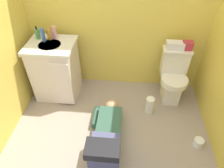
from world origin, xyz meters
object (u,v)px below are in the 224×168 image
at_px(soap_dispenser, 37,34).
at_px(toilet, 173,77).
at_px(faucet, 53,35).
at_px(bottle_pink, 54,33).
at_px(toilet_paper_roll, 198,142).
at_px(vanity_cabinet, 56,70).
at_px(toiletry_bag, 187,46).
at_px(bottle_amber, 49,34).
at_px(person_plumber, 107,135).
at_px(paper_towel_roll, 150,105).
at_px(tissue_box, 175,45).
at_px(bottle_blue, 43,35).

bearing_deg(soap_dispenser, toilet, -2.33).
distance_m(faucet, bottle_pink, 0.04).
bearing_deg(toilet_paper_roll, faucet, 154.38).
relative_size(vanity_cabinet, bottle_pink, 4.94).
bearing_deg(toiletry_bag, bottle_amber, -179.23).
distance_m(bottle_amber, bottle_pink, 0.07).
xyz_separation_m(person_plumber, bottle_pink, (-0.77, 0.97, 0.73)).
xyz_separation_m(bottle_pink, paper_towel_roll, (1.27, -0.41, -0.78)).
bearing_deg(person_plumber, faucet, 129.39).
bearing_deg(faucet, person_plumber, -50.61).
height_order(bottle_pink, toilet_paper_roll, bottle_pink).
relative_size(toiletry_bag, bottle_pink, 0.75).
xyz_separation_m(faucet, tissue_box, (1.56, -0.00, -0.07)).
bearing_deg(toilet_paper_roll, person_plumber, -175.59).
relative_size(tissue_box, bottle_blue, 1.26).
xyz_separation_m(soap_dispenser, bottle_blue, (0.10, -0.07, 0.02)).
xyz_separation_m(person_plumber, soap_dispenser, (-0.98, 0.95, 0.71)).
relative_size(faucet, paper_towel_roll, 0.42).
relative_size(person_plumber, toilet_paper_roll, 9.68).
distance_m(bottle_blue, toilet_paper_roll, 2.26).
xyz_separation_m(person_plumber, tissue_box, (0.76, 0.96, 0.62)).
bearing_deg(bottle_amber, toiletry_bag, 0.77).
bearing_deg(bottle_pink, vanity_cabinet, -99.56).
bearing_deg(tissue_box, bottle_amber, -179.16).
height_order(tissue_box, toiletry_bag, toiletry_bag).
xyz_separation_m(toilet, tissue_box, (-0.05, 0.09, 0.43)).
distance_m(faucet, tissue_box, 1.56).
relative_size(toilet, vanity_cabinet, 0.91).
xyz_separation_m(vanity_cabinet, toilet_paper_roll, (1.84, -0.74, -0.37)).
xyz_separation_m(toiletry_bag, paper_towel_roll, (-0.40, -0.41, -0.69)).
xyz_separation_m(faucet, paper_towel_roll, (1.30, -0.41, -0.75)).
bearing_deg(toiletry_bag, toilet, -139.23).
relative_size(faucet, soap_dispenser, 0.60).
bearing_deg(vanity_cabinet, toilet_paper_roll, -21.86).
xyz_separation_m(toiletry_bag, bottle_pink, (-1.68, 0.00, 0.10)).
distance_m(vanity_cabinet, toilet_paper_roll, 2.02).
xyz_separation_m(bottle_blue, toilet_paper_roll, (1.94, -0.80, -0.86)).
bearing_deg(tissue_box, soap_dispenser, -179.42).
bearing_deg(tissue_box, toilet_paper_roll, -71.89).
bearing_deg(faucet, vanity_cabinet, -88.69).
bearing_deg(bottle_pink, soap_dispenser, -174.77).
distance_m(tissue_box, bottle_blue, 1.65).
bearing_deg(bottle_blue, bottle_pink, 36.57).
bearing_deg(bottle_amber, bottle_blue, -131.92).
bearing_deg(vanity_cabinet, toilet, 1.90).
relative_size(toilet, tissue_box, 3.41).
height_order(toiletry_bag, toilet_paper_roll, toiletry_bag).
bearing_deg(bottle_pink, tissue_box, -0.09).
relative_size(toiletry_bag, soap_dispenser, 0.75).
xyz_separation_m(toilet, bottle_amber, (-1.64, 0.07, 0.52)).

